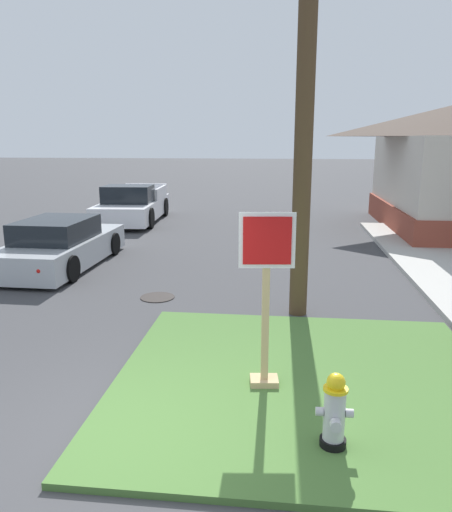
# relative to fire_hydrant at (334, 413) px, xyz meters

# --- Properties ---
(ground_plane) EXTENTS (160.00, 160.00, 0.00)m
(ground_plane) POSITION_rel_fire_hydrant_xyz_m (-2.36, -0.10, -0.46)
(ground_plane) COLOR #3D3D3F
(grass_corner_patch) EXTENTS (4.99, 4.70, 0.08)m
(grass_corner_patch) POSITION_rel_fire_hydrant_xyz_m (-0.23, 1.46, -0.42)
(grass_corner_patch) COLOR #477033
(grass_corner_patch) RESTS_ON ground
(fire_hydrant) EXTENTS (0.38, 0.34, 0.81)m
(fire_hydrant) POSITION_rel_fire_hydrant_xyz_m (0.00, 0.00, 0.00)
(fire_hydrant) COLOR black
(fire_hydrant) RESTS_ON grass_corner_patch
(stop_sign) EXTENTS (0.68, 0.32, 2.25)m
(stop_sign) POSITION_rel_fire_hydrant_xyz_m (-0.76, 1.24, 0.70)
(stop_sign) COLOR tan
(stop_sign) RESTS_ON grass_corner_patch
(manhole_cover) EXTENTS (0.70, 0.70, 0.02)m
(manhole_cover) POSITION_rel_fire_hydrant_xyz_m (-3.08, 4.85, -0.45)
(manhole_cover) COLOR black
(manhole_cover) RESTS_ON ground
(parked_sedan_silver) EXTENTS (1.97, 4.53, 1.25)m
(parked_sedan_silver) POSITION_rel_fire_hydrant_xyz_m (-6.14, 7.09, 0.08)
(parked_sedan_silver) COLOR #ADB2B7
(parked_sedan_silver) RESTS_ON ground
(pickup_truck_white) EXTENTS (2.38, 5.25, 1.48)m
(pickup_truck_white) POSITION_rel_fire_hydrant_xyz_m (-6.40, 14.13, 0.16)
(pickup_truck_white) COLOR silver
(pickup_truck_white) RESTS_ON ground
(utility_pole) EXTENTS (1.62, 0.32, 9.19)m
(utility_pole) POSITION_rel_fire_hydrant_xyz_m (-0.24, 4.23, 4.29)
(utility_pole) COLOR #4C3823
(utility_pole) RESTS_ON ground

